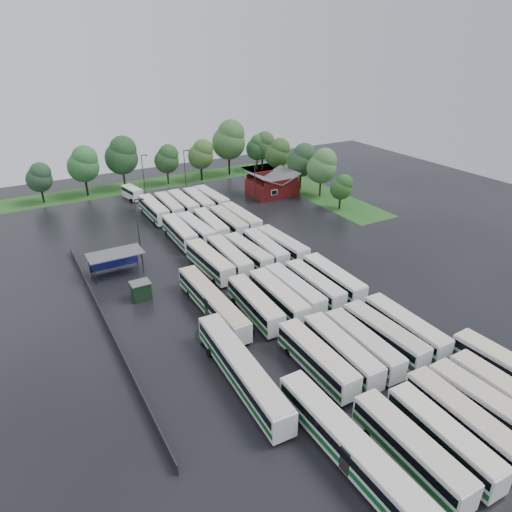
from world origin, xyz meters
TOP-DOWN VIEW (x-y plane):
  - ground at (0.00, 0.00)m, footprint 160.00×160.00m
  - brick_building at (24.00, 42.77)m, footprint 10.07×8.60m
  - wash_shed at (-17.20, 22.02)m, footprint 8.20×4.20m
  - utility_hut at (-16.20, 12.60)m, footprint 2.70×2.20m
  - grass_strip_north at (2.00, 64.80)m, footprint 80.00×10.00m
  - grass_strip_east at (34.00, 42.80)m, footprint 10.00×50.00m
  - west_fence at (-22.20, 8.00)m, footprint 0.10×50.00m
  - bus_r0c0 at (-4.52, -25.70)m, footprint 2.69×11.98m
  - bus_r0c1 at (-1.01, -26.23)m, footprint 2.83×11.59m
  - bus_r0c2 at (2.14, -25.73)m, footprint 2.89×11.94m
  - bus_r0c3 at (5.39, -25.94)m, footprint 3.02×11.98m
  - bus_r0c4 at (8.32, -26.04)m, footprint 2.70×11.96m
  - bus_r1c0 at (-4.21, -12.06)m, footprint 2.66×11.95m
  - bus_r1c1 at (-1.02, -12.37)m, footprint 3.06×11.99m
  - bus_r1c2 at (1.91, -12.55)m, footprint 2.82×11.62m
  - bus_r1c3 at (5.26, -12.48)m, footprint 2.79×11.87m
  - bus_r1c4 at (8.52, -12.62)m, footprint 2.70×12.00m
  - bus_r2c0 at (-4.55, 0.90)m, footprint 3.13×12.06m
  - bus_r2c1 at (-1.00, 0.88)m, footprint 2.88×12.18m
  - bus_r2c2 at (1.88, 1.32)m, footprint 2.62×11.97m
  - bus_r2c3 at (5.20, 1.18)m, footprint 2.66×11.69m
  - bus_r2c4 at (8.57, 1.17)m, footprint 2.86×12.15m
  - bus_r3c0 at (-4.52, 15.05)m, footprint 2.96×12.24m
  - bus_r3c1 at (-1.22, 14.93)m, footprint 3.01×12.25m
  - bus_r3c2 at (2.12, 14.95)m, footprint 2.97×11.75m
  - bus_r3c3 at (5.38, 14.92)m, footprint 2.94×11.86m
  - bus_r3c4 at (8.43, 14.58)m, footprint 3.06×12.26m
  - bus_r4c0 at (-4.29, 28.40)m, footprint 2.86×12.10m
  - bus_r4c1 at (-1.28, 28.12)m, footprint 2.90×12.02m
  - bus_r4c2 at (1.87, 28.62)m, footprint 3.13×12.13m
  - bus_r4c3 at (5.28, 28.25)m, footprint 2.78×12.11m
  - bus_r4c4 at (8.22, 28.68)m, footprint 2.69×12.14m
  - bus_r5c0 at (-4.53, 41.94)m, footprint 2.63×12.15m
  - bus_r5c1 at (-1.17, 42.21)m, footprint 2.86×11.91m
  - bus_r5c2 at (1.83, 42.04)m, footprint 2.62×12.08m
  - bus_r5c3 at (5.14, 41.65)m, footprint 3.05×12.26m
  - bus_r5c4 at (8.27, 42.16)m, footprint 3.01×12.12m
  - artic_bus_west_a at (-8.96, -23.06)m, footprint 2.70×17.96m
  - artic_bus_west_b at (-9.15, 4.16)m, footprint 2.53×17.41m
  - artic_bus_west_c at (-12.20, -9.69)m, footprint 3.38×18.33m
  - minibus at (-4.91, 55.87)m, footprint 3.35×6.54m
  - tree_north_0 at (-22.51, 62.94)m, footprint 5.45×5.45m
  - tree_north_1 at (-13.02, 63.26)m, footprint 6.96×6.96m
  - tree_north_2 at (-4.11, 64.20)m, footprint 7.61×7.61m
  - tree_north_3 at (6.25, 62.71)m, footprint 5.93×5.93m
  - tree_north_4 at (14.74, 61.46)m, footprint 6.29×6.29m
  - tree_north_5 at (23.25, 62.72)m, footprint 8.59×8.59m
  - tree_north_6 at (31.77, 62.97)m, footprint 5.88×5.88m
  - tree_east_0 at (31.61, 27.51)m, footprint 4.53×4.52m
  - tree_east_1 at (33.10, 36.34)m, footprint 6.68×6.68m
  - tree_east_2 at (32.25, 42.98)m, footprint 6.63×6.63m
  - tree_east_3 at (31.98, 53.01)m, footprint 6.28×6.28m
  - tree_east_4 at (33.20, 62.44)m, footprint 6.27×6.27m
  - lamp_post_ne at (18.27, 40.63)m, footprint 1.39×0.27m
  - lamp_post_nw at (-12.08, 25.70)m, footprint 1.56×0.30m
  - lamp_post_back_w at (-1.75, 56.08)m, footprint 1.47×0.29m
  - lamp_post_back_e at (7.58, 54.42)m, footprint 1.52×0.30m
  - puddle_0 at (-3.16, -17.03)m, footprint 5.12×5.12m
  - puddle_1 at (9.52, -23.10)m, footprint 3.30×3.30m
  - puddle_2 at (-9.78, -0.78)m, footprint 7.52×7.52m
  - puddle_3 at (6.32, -2.15)m, footprint 5.05×5.05m
  - puddle_4 at (11.67, -16.18)m, footprint 2.90×2.90m

SIDE VIEW (x-z plane):
  - ground at x=0.00m, z-range 0.00..0.00m
  - puddle_0 at x=-3.16m, z-range 0.00..0.01m
  - puddle_1 at x=9.52m, z-range 0.00..0.01m
  - puddle_2 at x=-9.78m, z-range 0.00..0.01m
  - puddle_3 at x=6.32m, z-range 0.00..0.01m
  - puddle_4 at x=11.67m, z-range 0.00..0.01m
  - grass_strip_north at x=2.00m, z-range 0.00..0.01m
  - grass_strip_east at x=34.00m, z-range 0.00..0.01m
  - west_fence at x=-22.20m, z-range 0.00..1.20m
  - utility_hut at x=-16.20m, z-range 0.01..2.63m
  - minibus at x=-4.91m, z-range 0.15..2.87m
  - bus_r0c1 at x=-1.01m, z-range 0.16..3.37m
  - bus_r1c2 at x=1.91m, z-range 0.16..3.37m
  - bus_r2c3 at x=5.20m, z-range 0.16..3.40m
  - bus_r3c2 at x=2.12m, z-range 0.16..3.41m
  - artic_bus_west_b at x=-9.15m, z-range 0.18..3.41m
  - bus_r3c3 at x=5.38m, z-range 0.16..3.44m
  - bus_r1c3 at x=5.26m, z-range 0.16..3.45m
  - bus_r5c1 at x=-1.17m, z-range 0.16..3.46m
  - bus_r0c2 at x=2.14m, z-range 0.17..3.47m
  - bus_r1c1 at x=-1.02m, z-range 0.17..3.47m
  - bus_r0c3 at x=5.39m, z-range 0.17..3.47m
  - bus_r1c0 at x=-4.21m, z-range 0.17..3.48m
  - bus_r0c4 at x=8.32m, z-range 0.17..3.49m
  - bus_r2c0 at x=-4.55m, z-range 0.17..3.49m
  - bus_r0c0 at x=-4.52m, z-range 0.17..3.49m
  - bus_r4c1 at x=-1.28m, z-range 0.17..3.49m
  - bus_r2c2 at x=1.88m, z-range 0.17..3.49m
  - bus_r1c4 at x=8.52m, z-range 0.17..3.50m
  - bus_r4c2 at x=1.87m, z-range 0.17..3.51m
  - bus_r5c4 at x=8.27m, z-range 0.17..3.52m
  - bus_r4c0 at x=-4.29m, z-range 0.17..3.52m
  - artic_bus_west_a at x=-8.96m, z-range 0.18..3.51m
  - bus_r4c3 at x=5.28m, z-range 0.17..3.53m
  - bus_r5c2 at x=1.83m, z-range 0.17..3.53m
  - bus_r2c4 at x=8.57m, z-range 0.17..3.53m
  - bus_r2c1 at x=-1.00m, z-range 0.17..3.54m
  - bus_r4c4 at x=8.22m, z-range 0.17..3.54m
  - bus_r5c0 at x=-4.53m, z-range 0.17..3.55m
  - bus_r3c4 at x=8.43m, z-range 0.17..3.55m
  - bus_r3c1 at x=-1.22m, z-range 0.17..3.56m
  - bus_r5c3 at x=5.14m, z-range 0.17..3.56m
  - bus_r3c0 at x=-4.52m, z-range 0.17..3.56m
  - brick_building at x=24.00m, z-range -0.83..4.56m
  - artic_bus_west_c at x=-12.20m, z-range 0.18..3.57m
  - wash_shed at x=-17.20m, z-range 1.20..4.78m
  - tree_east_0 at x=31.61m, z-range 1.07..8.56m
  - lamp_post_ne at x=18.27m, z-range 0.73..9.73m
  - lamp_post_back_w at x=-1.75m, z-range 0.77..10.34m
  - lamp_post_back_e at x=7.58m, z-range 0.79..10.66m
  - tree_north_0 at x=-22.51m, z-range 1.29..10.32m
  - lamp_post_nw at x=-12.08m, z-range 0.82..10.93m
  - tree_north_6 at x=31.77m, z-range 1.40..11.14m
  - tree_north_3 at x=6.25m, z-range 1.41..11.22m
  - tree_east_4 at x=33.20m, z-range 1.49..11.88m
  - tree_east_3 at x=31.98m, z-range 1.49..11.90m
  - tree_north_4 at x=14.74m, z-range 1.49..11.92m
  - tree_east_2 at x=32.25m, z-range 1.57..12.56m
  - tree_east_1 at x=33.10m, z-range 1.59..12.65m
  - tree_north_1 at x=-13.02m, z-range 1.65..13.18m
  - tree_north_2 at x=-4.11m, z-range 1.81..14.41m
  - tree_north_5 at x=23.25m, z-range 2.04..16.26m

